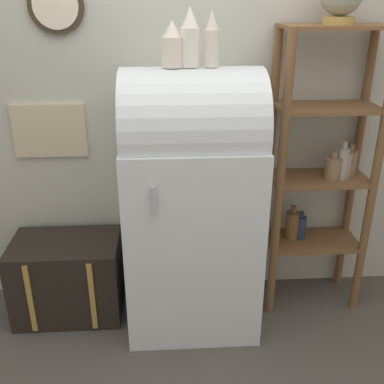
# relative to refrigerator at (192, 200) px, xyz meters

# --- Properties ---
(ground_plane) EXTENTS (12.00, 12.00, 0.00)m
(ground_plane) POSITION_rel_refrigerator_xyz_m (0.00, -0.23, -0.79)
(ground_plane) COLOR #4C4742
(wall_back) EXTENTS (7.00, 0.09, 2.70)m
(wall_back) POSITION_rel_refrigerator_xyz_m (-0.01, 0.35, 0.56)
(wall_back) COLOR #B7B7AD
(wall_back) RESTS_ON ground_plane
(refrigerator) EXTENTS (0.75, 0.68, 1.53)m
(refrigerator) POSITION_rel_refrigerator_xyz_m (0.00, 0.00, 0.00)
(refrigerator) COLOR silver
(refrigerator) RESTS_ON ground_plane
(suitcase_trunk) EXTENTS (0.64, 0.43, 0.50)m
(suitcase_trunk) POSITION_rel_refrigerator_xyz_m (-0.77, 0.07, -0.54)
(suitcase_trunk) COLOR black
(suitcase_trunk) RESTS_ON ground_plane
(shelf_unit) EXTENTS (0.60, 0.33, 1.72)m
(shelf_unit) POSITION_rel_refrigerator_xyz_m (0.78, 0.14, 0.14)
(shelf_unit) COLOR brown
(shelf_unit) RESTS_ON ground_plane
(vase_left) EXTENTS (0.11, 0.11, 0.22)m
(vase_left) POSITION_rel_refrigerator_xyz_m (-0.10, -0.01, 0.84)
(vase_left) COLOR silver
(vase_left) RESTS_ON refrigerator
(vase_center) EXTENTS (0.10, 0.10, 0.28)m
(vase_center) POSITION_rel_refrigerator_xyz_m (-0.01, -0.00, 0.87)
(vase_center) COLOR white
(vase_center) RESTS_ON refrigerator
(vase_right) EXTENTS (0.07, 0.07, 0.27)m
(vase_right) POSITION_rel_refrigerator_xyz_m (0.10, -0.01, 0.86)
(vase_right) COLOR silver
(vase_right) RESTS_ON refrigerator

